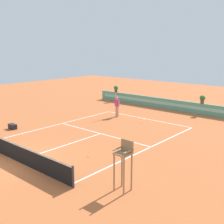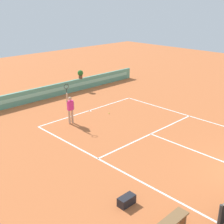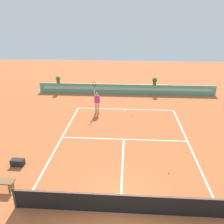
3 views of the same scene
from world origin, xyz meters
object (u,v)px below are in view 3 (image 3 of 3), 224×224
Objects in this scene: gear_bag at (18,162)px; potted_plant_right at (155,81)px; tennis_player at (97,101)px; tennis_ball_mid_court at (169,173)px; potted_plant_far_left at (58,79)px; tennis_ball_near_baseline at (132,115)px.

gear_bag is 15.88m from potted_plant_right.
tennis_player is (3.34, 7.89, 0.87)m from gear_bag.
potted_plant_far_left is at bearing 124.82° from tennis_ball_mid_court.
tennis_ball_mid_court is at bearing -59.77° from tennis_player.
gear_bag is 9.68m from tennis_ball_near_baseline.
tennis_ball_mid_court is (1.83, -7.61, 0.00)m from tennis_ball_near_baseline.
potted_plant_far_left is (-1.37, 13.34, 1.23)m from gear_bag.
tennis_ball_near_baseline is (2.88, -0.46, -1.02)m from tennis_player.
potted_plant_right is at bearing 57.44° from gear_bag.
tennis_ball_near_baseline is at bearing 50.08° from gear_bag.
tennis_player is 38.01× the size of tennis_ball_mid_court.
tennis_ball_near_baseline is 0.09× the size of potted_plant_far_left.
potted_plant_right reaches higher than tennis_ball_near_baseline.
tennis_ball_near_baseline is (6.21, 7.42, -0.15)m from gear_bag.
tennis_player reaches higher than gear_bag.
potted_plant_far_left reaches higher than tennis_ball_near_baseline.
tennis_player reaches higher than potted_plant_far_left.
potted_plant_right reaches higher than tennis_ball_mid_court.
potted_plant_far_left is 9.89m from potted_plant_right.
gear_bag is at bearing -112.92° from tennis_player.
tennis_ball_near_baseline is 1.00× the size of tennis_ball_mid_court.
tennis_ball_near_baseline is 0.09× the size of potted_plant_right.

